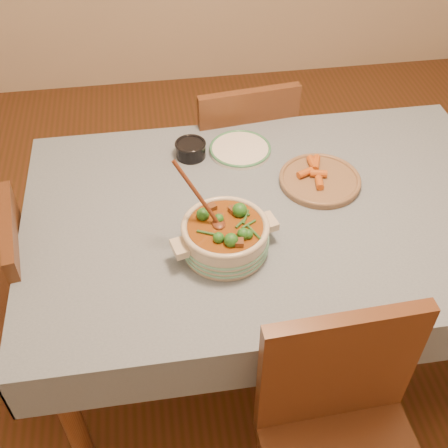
% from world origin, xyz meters
% --- Properties ---
extents(floor, '(4.50, 4.50, 0.00)m').
position_xyz_m(floor, '(0.00, 0.00, 0.00)').
color(floor, '#4F3116').
rests_on(floor, ground).
extents(dining_table, '(1.68, 1.08, 0.76)m').
position_xyz_m(dining_table, '(0.00, 0.00, 0.66)').
color(dining_table, brown).
rests_on(dining_table, floor).
extents(stew_casserole, '(0.34, 0.32, 0.32)m').
position_xyz_m(stew_casserole, '(-0.19, -0.16, 0.82)').
color(stew_casserole, beige).
rests_on(stew_casserole, dining_table).
extents(white_plate, '(0.28, 0.28, 0.02)m').
position_xyz_m(white_plate, '(-0.05, 0.34, 0.77)').
color(white_plate, white).
rests_on(white_plate, dining_table).
extents(condiment_bowl, '(0.13, 0.13, 0.06)m').
position_xyz_m(condiment_bowl, '(-0.24, 0.34, 0.79)').
color(condiment_bowl, black).
rests_on(condiment_bowl, dining_table).
extents(fried_plate, '(0.33, 0.33, 0.05)m').
position_xyz_m(fried_plate, '(0.19, 0.11, 0.78)').
color(fried_plate, '#816647').
rests_on(fried_plate, dining_table).
extents(chair_far, '(0.46, 0.46, 0.90)m').
position_xyz_m(chair_far, '(0.00, 0.64, 0.51)').
color(chair_far, brown).
rests_on(chair_far, floor).
extents(chair_near, '(0.46, 0.46, 0.94)m').
position_xyz_m(chair_near, '(0.06, -0.72, 0.54)').
color(chair_near, brown).
rests_on(chair_near, floor).
extents(chair_left, '(0.45, 0.45, 0.84)m').
position_xyz_m(chair_left, '(-0.96, -0.02, 0.47)').
color(chair_left, brown).
rests_on(chair_left, floor).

